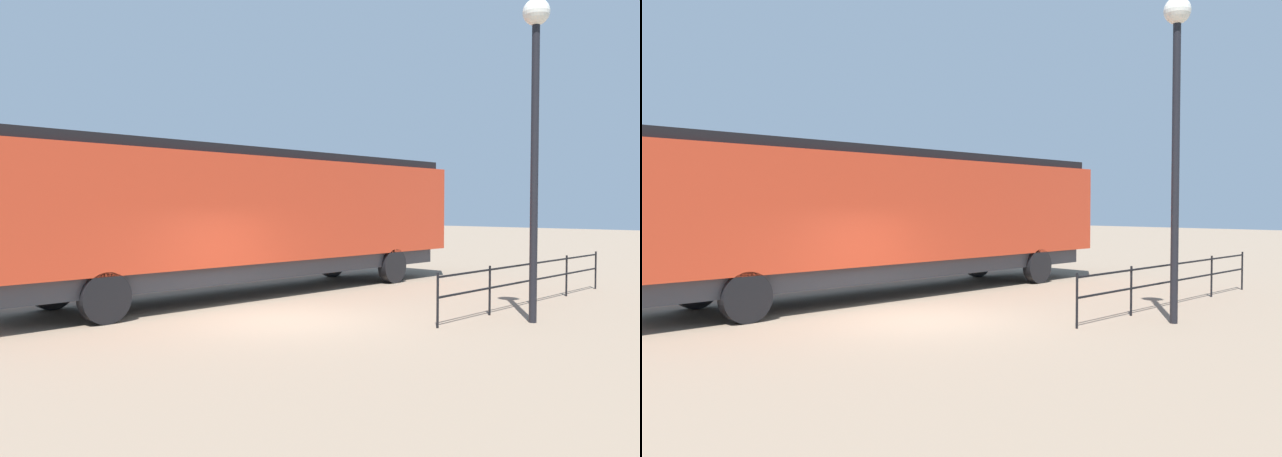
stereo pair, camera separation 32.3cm
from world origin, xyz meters
TOP-DOWN VIEW (x-y plane):
  - ground_plane at (0.00, 0.00)m, footprint 120.00×120.00m
  - locomotive at (-3.67, 2.60)m, footprint 2.97×15.35m
  - lamp_post at (4.03, 3.50)m, footprint 0.56×0.56m
  - platform_fence at (2.92, 5.78)m, footprint 0.05×8.45m

SIDE VIEW (x-z plane):
  - ground_plane at x=0.00m, z-range 0.00..0.00m
  - platform_fence at x=2.92m, z-range 0.17..1.30m
  - locomotive at x=-3.67m, z-range 0.25..4.24m
  - lamp_post at x=4.03m, z-range 1.50..8.29m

